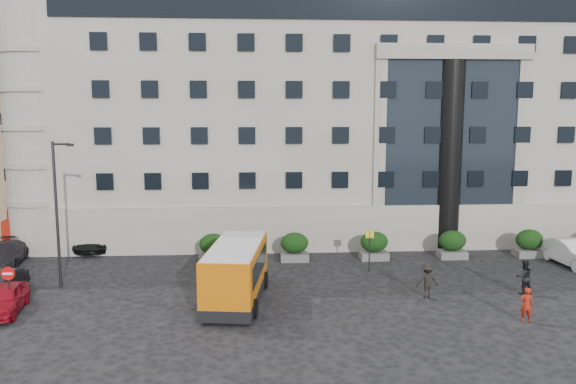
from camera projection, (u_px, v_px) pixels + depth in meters
name	position (u px, v px, depth m)	size (l,w,h in m)	color
ground	(282.00, 301.00, 28.51)	(120.00, 120.00, 0.00)	black
civic_building	(337.00, 118.00, 49.35)	(44.00, 24.00, 18.00)	gray
entrance_column	(449.00, 156.00, 38.52)	(1.80, 1.80, 13.00)	black
apartment_far	(24.00, 99.00, 62.81)	(13.00, 13.00, 22.00)	olive
hedge_a	(213.00, 248.00, 35.84)	(1.80, 1.26, 1.84)	#50504E
hedge_b	(295.00, 247.00, 36.16)	(1.80, 1.26, 1.84)	#50504E
hedge_c	(374.00, 245.00, 36.49)	(1.80, 1.26, 1.84)	#50504E
hedge_d	(452.00, 244.00, 36.81)	(1.80, 1.26, 1.84)	#50504E
hedge_e	(529.00, 243.00, 37.14)	(1.80, 1.26, 1.84)	#50504E
street_lamp	(58.00, 209.00, 30.11)	(1.16, 0.18, 8.00)	#262628
bus_stop_sign	(370.00, 243.00, 33.55)	(0.50, 0.08, 2.52)	#262628
no_entry_sign	(9.00, 281.00, 26.44)	(0.64, 0.16, 2.32)	#262628
minibus	(236.00, 270.00, 28.27)	(3.36, 7.28, 2.93)	#CB6109
red_truck	(32.00, 222.00, 40.92)	(3.16, 5.91, 3.06)	maroon
parked_car_a	(5.00, 299.00, 26.77)	(1.60, 3.98, 1.36)	maroon
parked_car_c	(5.00, 254.00, 35.18)	(1.97, 4.84, 1.41)	black
parked_car_d	(98.00, 240.00, 39.13)	(2.32, 5.02, 1.40)	black
white_taxi	(573.00, 253.00, 34.96)	(1.70, 4.87, 1.60)	silver
pedestrian_a	(526.00, 305.00, 25.59)	(0.59, 0.39, 1.62)	maroon
pedestrian_b	(524.00, 277.00, 29.55)	(0.89, 0.70, 1.84)	black
pedestrian_c	(427.00, 281.00, 28.94)	(1.16, 0.67, 1.80)	black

